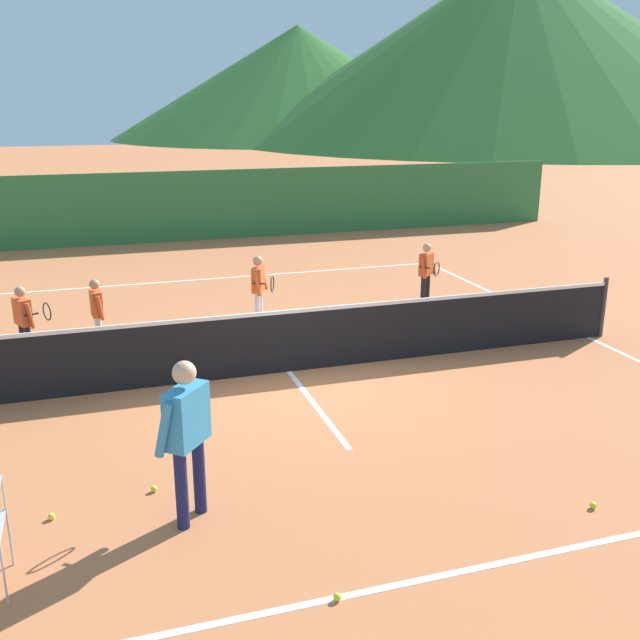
{
  "coord_description": "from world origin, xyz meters",
  "views": [
    {
      "loc": [
        -2.69,
        -9.95,
        3.95
      ],
      "look_at": [
        0.33,
        -0.53,
        0.94
      ],
      "focal_mm": 40.76,
      "sensor_mm": 36.0,
      "label": 1
    }
  ],
  "objects_px": {
    "instructor": "(187,427)",
    "student_3": "(427,268)",
    "student_1": "(97,308)",
    "tennis_ball_2": "(593,505)",
    "tennis_ball_1": "(52,517)",
    "student_2": "(259,284)",
    "student_0": "(24,316)",
    "tennis_ball_4": "(337,597)",
    "tennis_ball_5": "(154,489)",
    "tennis_net": "(288,340)"
  },
  "relations": [
    {
      "from": "instructor",
      "to": "tennis_ball_4",
      "type": "xyz_separation_m",
      "value": [
        0.96,
        -1.59,
        -0.96
      ]
    },
    {
      "from": "tennis_net",
      "to": "student_3",
      "type": "distance_m",
      "value": 4.51
    },
    {
      "from": "tennis_ball_4",
      "to": "tennis_ball_5",
      "type": "height_order",
      "value": "same"
    },
    {
      "from": "student_0",
      "to": "tennis_ball_4",
      "type": "xyz_separation_m",
      "value": [
        2.76,
        -6.9,
        -0.7
      ]
    },
    {
      "from": "student_3",
      "to": "tennis_ball_4",
      "type": "distance_m",
      "value": 9.19
    },
    {
      "from": "tennis_ball_2",
      "to": "tennis_ball_5",
      "type": "bearing_deg",
      "value": 158.1
    },
    {
      "from": "tennis_net",
      "to": "student_3",
      "type": "height_order",
      "value": "student_3"
    },
    {
      "from": "tennis_net",
      "to": "tennis_ball_1",
      "type": "bearing_deg",
      "value": -135.86
    },
    {
      "from": "tennis_ball_5",
      "to": "tennis_net",
      "type": "bearing_deg",
      "value": 52.37
    },
    {
      "from": "instructor",
      "to": "tennis_ball_2",
      "type": "xyz_separation_m",
      "value": [
        3.88,
        -1.05,
        -0.96
      ]
    },
    {
      "from": "student_0",
      "to": "tennis_ball_2",
      "type": "height_order",
      "value": "student_0"
    },
    {
      "from": "instructor",
      "to": "tennis_ball_5",
      "type": "xyz_separation_m",
      "value": [
        -0.31,
        0.63,
        -0.96
      ]
    },
    {
      "from": "student_1",
      "to": "tennis_ball_4",
      "type": "xyz_separation_m",
      "value": [
        1.67,
        -7.08,
        -0.69
      ]
    },
    {
      "from": "tennis_net",
      "to": "student_2",
      "type": "bearing_deg",
      "value": 87.0
    },
    {
      "from": "student_2",
      "to": "student_3",
      "type": "distance_m",
      "value": 3.47
    },
    {
      "from": "instructor",
      "to": "student_2",
      "type": "distance_m",
      "value": 6.41
    },
    {
      "from": "student_1",
      "to": "tennis_ball_2",
      "type": "height_order",
      "value": "student_1"
    },
    {
      "from": "instructor",
      "to": "tennis_ball_1",
      "type": "height_order",
      "value": "instructor"
    },
    {
      "from": "tennis_ball_2",
      "to": "tennis_ball_4",
      "type": "bearing_deg",
      "value": -169.5
    },
    {
      "from": "tennis_net",
      "to": "tennis_ball_5",
      "type": "bearing_deg",
      "value": -127.63
    },
    {
      "from": "student_1",
      "to": "tennis_ball_2",
      "type": "relative_size",
      "value": 17.62
    },
    {
      "from": "student_0",
      "to": "student_3",
      "type": "height_order",
      "value": "student_3"
    },
    {
      "from": "tennis_net",
      "to": "student_1",
      "type": "distance_m",
      "value": 3.3
    },
    {
      "from": "tennis_ball_1",
      "to": "tennis_ball_5",
      "type": "xyz_separation_m",
      "value": [
        1.01,
        0.23,
        0.0
      ]
    },
    {
      "from": "student_1",
      "to": "tennis_ball_1",
      "type": "relative_size",
      "value": 17.62
    },
    {
      "from": "instructor",
      "to": "student_1",
      "type": "height_order",
      "value": "instructor"
    },
    {
      "from": "student_2",
      "to": "tennis_ball_2",
      "type": "xyz_separation_m",
      "value": [
        1.77,
        -7.11,
        -0.74
      ]
    },
    {
      "from": "tennis_net",
      "to": "tennis_ball_4",
      "type": "bearing_deg",
      "value": -101.08
    },
    {
      "from": "student_3",
      "to": "tennis_ball_2",
      "type": "distance_m",
      "value": 7.6
    },
    {
      "from": "tennis_net",
      "to": "tennis_ball_4",
      "type": "xyz_separation_m",
      "value": [
        -1.02,
        -5.19,
        -0.47
      ]
    },
    {
      "from": "student_1",
      "to": "student_2",
      "type": "xyz_separation_m",
      "value": [
        2.82,
        0.56,
        0.05
      ]
    },
    {
      "from": "student_1",
      "to": "tennis_ball_1",
      "type": "distance_m",
      "value": 5.17
    },
    {
      "from": "student_0",
      "to": "tennis_ball_4",
      "type": "bearing_deg",
      "value": -68.21
    },
    {
      "from": "student_1",
      "to": "student_2",
      "type": "height_order",
      "value": "student_2"
    },
    {
      "from": "student_3",
      "to": "tennis_ball_1",
      "type": "bearing_deg",
      "value": -139.24
    },
    {
      "from": "tennis_ball_4",
      "to": "student_3",
      "type": "bearing_deg",
      "value": 59.85
    },
    {
      "from": "student_0",
      "to": "tennis_ball_2",
      "type": "relative_size",
      "value": 17.8
    },
    {
      "from": "tennis_ball_2",
      "to": "tennis_ball_5",
      "type": "relative_size",
      "value": 1.0
    },
    {
      "from": "instructor",
      "to": "student_2",
      "type": "bearing_deg",
      "value": 70.8
    },
    {
      "from": "student_0",
      "to": "tennis_ball_2",
      "type": "bearing_deg",
      "value": -48.26
    },
    {
      "from": "tennis_ball_1",
      "to": "tennis_ball_2",
      "type": "relative_size",
      "value": 1.0
    },
    {
      "from": "instructor",
      "to": "student_2",
      "type": "xyz_separation_m",
      "value": [
        2.11,
        6.05,
        -0.22
      ]
    },
    {
      "from": "instructor",
      "to": "tennis_ball_1",
      "type": "relative_size",
      "value": 24.29
    },
    {
      "from": "student_1",
      "to": "student_2",
      "type": "distance_m",
      "value": 2.88
    },
    {
      "from": "tennis_net",
      "to": "tennis_ball_5",
      "type": "xyz_separation_m",
      "value": [
        -2.29,
        -2.97,
        -0.47
      ]
    },
    {
      "from": "student_2",
      "to": "student_3",
      "type": "relative_size",
      "value": 1.02
    },
    {
      "from": "instructor",
      "to": "student_3",
      "type": "relative_size",
      "value": 1.32
    },
    {
      "from": "student_2",
      "to": "instructor",
      "type": "bearing_deg",
      "value": -109.2
    },
    {
      "from": "student_0",
      "to": "student_1",
      "type": "relative_size",
      "value": 1.01
    },
    {
      "from": "instructor",
      "to": "student_3",
      "type": "distance_m",
      "value": 8.43
    }
  ]
}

